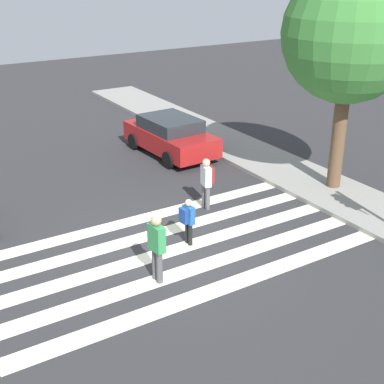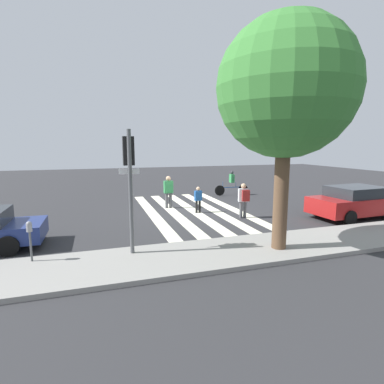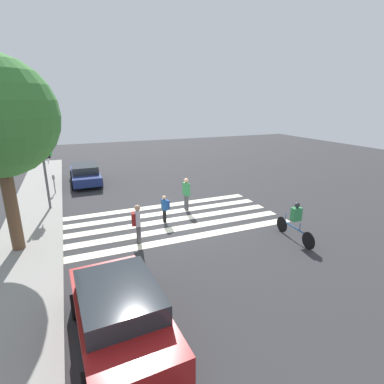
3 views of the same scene
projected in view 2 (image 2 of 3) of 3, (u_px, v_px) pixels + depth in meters
The scene contains 11 objects.
ground_plane at pixel (193, 211), 15.41m from camera, with size 60.00×60.00×0.00m, color #2D2D30.
sidewalk_curb at pixel (254, 249), 9.52m from camera, with size 36.00×2.50×0.14m.
crosswalk_stripes at pixel (193, 211), 15.41m from camera, with size 4.75×10.00×0.01m.
traffic_light at pixel (129, 169), 8.75m from camera, with size 0.60×0.50×3.80m.
parking_meter at pixel (30, 233), 8.24m from camera, with size 0.15×0.15×1.28m.
street_tree at pixel (286, 89), 8.71m from camera, with size 4.09×4.09×7.04m.
pedestrian_child_with_backpack at pixel (168, 190), 15.90m from camera, with size 0.49×0.26×1.72m.
pedestrian_adult_yellow_jacket at pixel (198, 198), 14.84m from camera, with size 0.38×0.33×1.31m.
pedestrian_adult_tall_backpack at pixel (244, 198), 13.73m from camera, with size 0.48×0.43×1.61m.
cyclist_mid_street at pixel (232, 182), 20.04m from camera, with size 2.37×0.41×1.63m.
car_parked_far_curb at pixel (355, 202), 13.80m from camera, with size 4.31×2.19×1.47m.
Camera 2 is at (4.66, 14.33, 3.36)m, focal length 28.00 mm.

